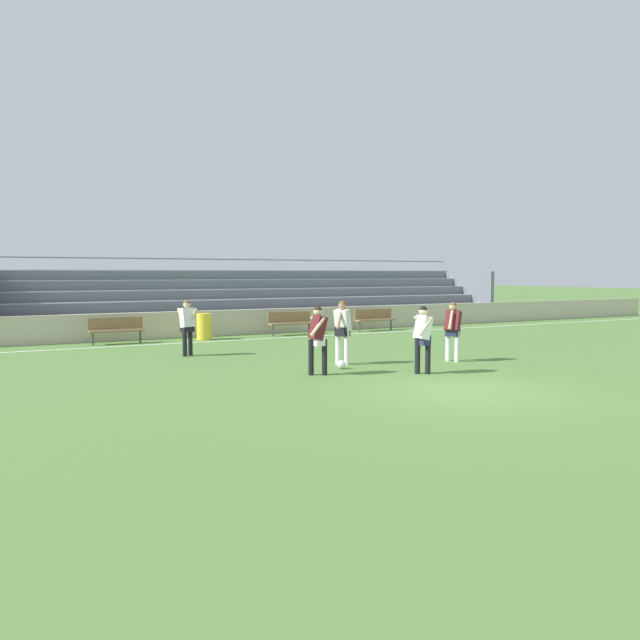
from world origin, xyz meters
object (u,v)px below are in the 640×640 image
object	(u,v)px
soccer_ball	(341,364)
player_white_wide_right	(187,323)
bleacher_stand	(274,297)
bench_far_right	(374,318)
player_white_wide_left	(342,327)
bench_near_bin	(290,321)
player_dark_on_ball	(318,334)
player_white_pressing_high	(423,334)
player_dark_overlapping	(453,326)
bench_far_left	(116,328)
trash_bin	(204,327)

from	to	relation	value
soccer_ball	player_white_wide_right	bearing A→B (deg)	123.22
bleacher_stand	player_white_wide_right	world-z (taller)	bleacher_stand
bench_far_right	player_white_wide_left	bearing A→B (deg)	-127.69
bench_near_bin	player_white_wide_left	bearing A→B (deg)	-105.13
player_dark_on_ball	player_white_wide_left	xyz separation A→B (m)	(1.35, 1.20, 0.03)
player_white_pressing_high	player_dark_overlapping	xyz separation A→B (m)	(1.99, 1.30, -0.00)
bench_far_left	player_white_pressing_high	distance (m)	11.29
player_dark_on_ball	player_dark_overlapping	world-z (taller)	player_dark_on_ball
bleacher_stand	player_dark_on_ball	bearing A→B (deg)	-109.14
bleacher_stand	player_white_wide_left	size ratio (longest dim) A/B	13.39
bleacher_stand	bench_far_left	bearing A→B (deg)	-153.10
bench_near_bin	player_dark_on_ball	distance (m)	9.57
trash_bin	bench_far_left	bearing A→B (deg)	177.61
player_dark_on_ball	player_white_wide_right	distance (m)	5.09
bench_far_right	bench_near_bin	bearing A→B (deg)	180.00
trash_bin	player_dark_on_ball	distance (m)	8.80
player_dark_on_ball	player_white_pressing_high	bearing A→B (deg)	-23.38
bleacher_stand	bench_near_bin	size ratio (longest dim) A/B	12.50
player_dark_on_ball	player_white_wide_right	world-z (taller)	player_dark_on_ball
trash_bin	player_white_wide_left	xyz separation A→B (m)	(1.41, -7.59, 0.53)
bleacher_stand	bench_far_left	xyz separation A→B (m)	(-7.50, -3.80, -0.79)
bleacher_stand	player_dark_overlapping	world-z (taller)	bleacher_stand
bench_far_right	bench_near_bin	distance (m)	3.87
bleacher_stand	bench_far_right	world-z (taller)	bleacher_stand
player_dark_overlapping	player_dark_on_ball	bearing A→B (deg)	-175.99
bleacher_stand	player_dark_on_ball	world-z (taller)	bleacher_stand
bench_far_right	player_white_wide_left	distance (m)	9.76
bleacher_stand	player_white_wide_left	bearing A→B (deg)	-104.87
bleacher_stand	player_dark_overlapping	size ratio (longest dim) A/B	13.91
bench_far_left	player_white_pressing_high	world-z (taller)	player_white_pressing_high
trash_bin	player_white_wide_left	size ratio (longest dim) A/B	0.56
player_white_wide_right	player_dark_overlapping	world-z (taller)	player_white_wide_right
trash_bin	player_white_wide_left	distance (m)	7.73
bench_far_left	bench_near_bin	world-z (taller)	same
bleacher_stand	player_dark_on_ball	xyz separation A→B (m)	(-4.41, -12.72, -0.37)
bench_far_right	player_dark_on_ball	xyz separation A→B (m)	(-7.32, -8.92, 0.42)
player_white_pressing_high	soccer_ball	bearing A→B (deg)	130.59
player_white_wide_left	player_white_pressing_high	world-z (taller)	player_white_wide_left
bench_near_bin	soccer_ball	distance (m)	8.72
bleacher_stand	trash_bin	xyz separation A→B (m)	(-4.47, -3.93, -0.87)
player_dark_on_ball	bench_far_left	bearing A→B (deg)	109.09
bench_far_left	player_white_wide_left	distance (m)	8.91
bench_far_left	bench_near_bin	xyz separation A→B (m)	(6.53, 0.00, 0.00)
bench_far_right	player_dark_overlapping	bearing A→B (deg)	-109.33
bench_far_right	player_dark_overlapping	xyz separation A→B (m)	(-3.02, -8.61, 0.41)
player_dark_overlapping	bleacher_stand	bearing A→B (deg)	89.45
bleacher_stand	player_white_pressing_high	size ratio (longest dim) A/B	13.85
bleacher_stand	player_white_wide_right	bearing A→B (deg)	-127.94
bleacher_stand	bench_far_right	size ratio (longest dim) A/B	12.50
player_white_wide_right	player_dark_on_ball	bearing A→B (deg)	-69.47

